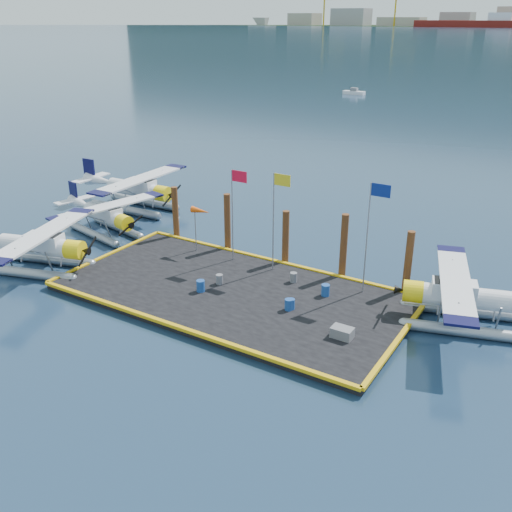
{
  "coord_description": "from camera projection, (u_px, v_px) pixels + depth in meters",
  "views": [
    {
      "loc": [
        16.75,
        -24.55,
        15.11
      ],
      "look_at": [
        0.37,
        2.0,
        1.93
      ],
      "focal_mm": 40.0,
      "sensor_mm": 36.0,
      "label": 1
    }
  ],
  "objects": [
    {
      "name": "ground",
      "position": [
        233.0,
        296.0,
        33.23
      ],
      "size": [
        4000.0,
        4000.0,
        0.0
      ],
      "primitive_type": "plane",
      "color": "#172E47",
      "rests_on": "ground"
    },
    {
      "name": "dock",
      "position": [
        233.0,
        293.0,
        33.15
      ],
      "size": [
        20.0,
        10.0,
        0.4
      ],
      "primitive_type": "cube",
      "color": "black",
      "rests_on": "ground"
    },
    {
      "name": "dock_bumpers",
      "position": [
        232.0,
        289.0,
        33.04
      ],
      "size": [
        20.25,
        10.25,
        0.18
      ],
      "primitive_type": null,
      "color": "gold",
      "rests_on": "dock"
    },
    {
      "name": "seaplane_a",
      "position": [
        40.0,
        249.0,
        35.95
      ],
      "size": [
        9.28,
        9.94,
        3.55
      ],
      "rotation": [
        0.0,
        0.0,
        -1.27
      ],
      "color": "gray",
      "rests_on": "ground"
    },
    {
      "name": "seaplane_b",
      "position": [
        107.0,
        218.0,
        41.92
      ],
      "size": [
        8.37,
        9.1,
        3.22
      ],
      "rotation": [
        0.0,
        0.0,
        -1.79
      ],
      "color": "gray",
      "rests_on": "ground"
    },
    {
      "name": "seaplane_c",
      "position": [
        137.0,
        191.0,
        47.36
      ],
      "size": [
        9.57,
        10.54,
        3.75
      ],
      "rotation": [
        0.0,
        0.0,
        -1.54
      ],
      "color": "gray",
      "rests_on": "ground"
    },
    {
      "name": "seaplane_d",
      "position": [
        461.0,
        300.0,
        29.59
      ],
      "size": [
        9.01,
        9.67,
        3.45
      ],
      "rotation": [
        0.0,
        0.0,
        1.87
      ],
      "color": "gray",
      "rests_on": "ground"
    },
    {
      "name": "drum_0",
      "position": [
        219.0,
        279.0,
        33.77
      ],
      "size": [
        0.42,
        0.42,
        0.59
      ],
      "primitive_type": "cylinder",
      "color": "slate",
      "rests_on": "dock"
    },
    {
      "name": "drum_1",
      "position": [
        289.0,
        305.0,
        30.78
      ],
      "size": [
        0.44,
        0.44,
        0.63
      ],
      "primitive_type": "cylinder",
      "color": "navy",
      "rests_on": "dock"
    },
    {
      "name": "drum_2",
      "position": [
        291.0,
        304.0,
        30.87
      ],
      "size": [
        0.42,
        0.42,
        0.59
      ],
      "primitive_type": "cylinder",
      "color": "navy",
      "rests_on": "dock"
    },
    {
      "name": "drum_3",
      "position": [
        201.0,
        286.0,
        32.84
      ],
      "size": [
        0.48,
        0.48,
        0.68
      ],
      "primitive_type": "cylinder",
      "color": "navy",
      "rests_on": "dock"
    },
    {
      "name": "drum_4",
      "position": [
        325.0,
        290.0,
        32.34
      ],
      "size": [
        0.48,
        0.48,
        0.67
      ],
      "primitive_type": "cylinder",
      "color": "navy",
      "rests_on": "dock"
    },
    {
      "name": "drum_5",
      "position": [
        294.0,
        277.0,
        34.02
      ],
      "size": [
        0.42,
        0.42,
        0.59
      ],
      "primitive_type": "cylinder",
      "color": "slate",
      "rests_on": "dock"
    },
    {
      "name": "crate",
      "position": [
        342.0,
        333.0,
        28.15
      ],
      "size": [
        1.07,
        0.71,
        0.53
      ],
      "primitive_type": "cube",
      "color": "slate",
      "rests_on": "dock"
    },
    {
      "name": "flagpole_red",
      "position": [
        235.0,
        201.0,
        35.6
      ],
      "size": [
        1.14,
        0.08,
        6.0
      ],
      "color": "gray",
      "rests_on": "dock"
    },
    {
      "name": "flagpole_yellow",
      "position": [
        276.0,
        208.0,
        34.11
      ],
      "size": [
        1.14,
        0.08,
        6.2
      ],
      "color": "gray",
      "rests_on": "dock"
    },
    {
      "name": "flagpole_blue",
      "position": [
        372.0,
        222.0,
        31.14
      ],
      "size": [
        1.14,
        0.08,
        6.5
      ],
      "color": "gray",
      "rests_on": "dock"
    },
    {
      "name": "windsock",
      "position": [
        200.0,
        212.0,
        37.38
      ],
      "size": [
        1.4,
        0.44,
        3.12
      ],
      "color": "gray",
      "rests_on": "dock"
    },
    {
      "name": "piling_0",
      "position": [
        176.0,
        214.0,
        40.79
      ],
      "size": [
        0.44,
        0.44,
        4.0
      ],
      "primitive_type": "cylinder",
      "color": "#4E2F16",
      "rests_on": "ground"
    },
    {
      "name": "piling_1",
      "position": [
        227.0,
        224.0,
        38.58
      ],
      "size": [
        0.44,
        0.44,
        4.2
      ],
      "primitive_type": "cylinder",
      "color": "#4E2F16",
      "rests_on": "ground"
    },
    {
      "name": "piling_2",
      "position": [
        286.0,
        239.0,
        36.48
      ],
      "size": [
        0.44,
        0.44,
        3.8
      ],
      "primitive_type": "cylinder",
      "color": "#4E2F16",
      "rests_on": "ground"
    },
    {
      "name": "piling_3",
      "position": [
        344.0,
        248.0,
        34.45
      ],
      "size": [
        0.44,
        0.44,
        4.3
      ],
      "primitive_type": "cylinder",
      "color": "#4E2F16",
      "rests_on": "ground"
    },
    {
      "name": "piling_4",
      "position": [
        408.0,
        264.0,
        32.57
      ],
      "size": [
        0.44,
        0.44,
        4.0
      ],
      "primitive_type": "cylinder",
      "color": "#4E2F16",
      "rests_on": "ground"
    }
  ]
}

